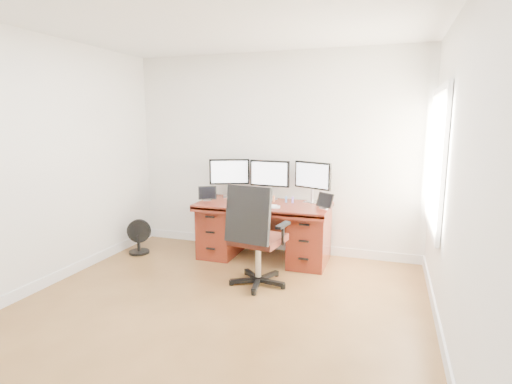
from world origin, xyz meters
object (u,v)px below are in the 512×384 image
(desk, at_px, (264,229))
(keyboard, at_px, (264,205))
(monitor_center, at_px, (270,175))
(floor_fan, at_px, (138,237))
(office_chair, at_px, (256,253))

(desk, height_order, keyboard, keyboard)
(keyboard, bearing_deg, monitor_center, 108.72)
(desk, distance_m, floor_fan, 1.74)
(desk, bearing_deg, floor_fan, -168.15)
(floor_fan, xyz_separation_m, monitor_center, (1.69, 0.59, 0.86))
(floor_fan, bearing_deg, monitor_center, 2.92)
(monitor_center, bearing_deg, keyboard, -78.40)
(desk, xyz_separation_m, keyboard, (0.05, -0.16, 0.36))
(monitor_center, bearing_deg, desk, -85.62)
(office_chair, relative_size, floor_fan, 2.43)
(floor_fan, relative_size, keyboard, 1.52)
(office_chair, height_order, keyboard, office_chair)
(office_chair, bearing_deg, keyboard, 109.23)
(office_chair, xyz_separation_m, keyboard, (-0.13, 0.72, 0.38))
(floor_fan, relative_size, monitor_center, 0.85)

